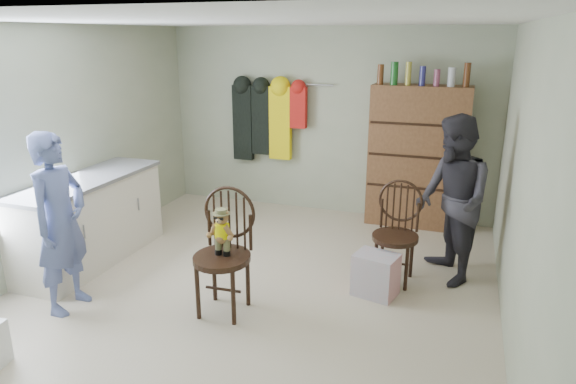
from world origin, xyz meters
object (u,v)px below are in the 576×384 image
at_px(dresser, 417,156).
at_px(chair_front, 224,243).
at_px(chair_far, 397,228).
at_px(counter, 90,220).

bearing_deg(dresser, chair_front, -116.03).
bearing_deg(chair_far, dresser, 92.50).
height_order(chair_front, chair_far, chair_front).
height_order(counter, dresser, dresser).
bearing_deg(chair_front, dresser, 61.43).
distance_m(counter, chair_far, 3.26).
bearing_deg(chair_front, chair_far, 36.81).
xyz_separation_m(chair_front, chair_far, (1.35, 1.11, -0.09)).
height_order(chair_far, dresser, dresser).
xyz_separation_m(chair_far, dresser, (0.00, 1.67, 0.37)).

